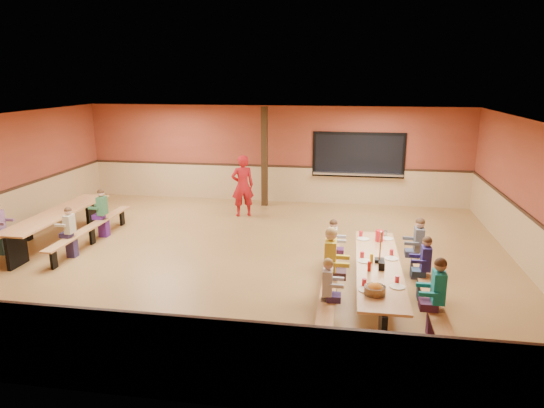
# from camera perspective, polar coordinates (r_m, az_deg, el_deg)

# --- Properties ---
(ground) EXTENTS (12.00, 12.00, 0.00)m
(ground) POSITION_cam_1_polar(r_m,az_deg,el_deg) (10.85, -3.91, -6.08)
(ground) COLOR olive
(ground) RESTS_ON ground
(room_envelope) EXTENTS (12.04, 10.04, 3.02)m
(room_envelope) POSITION_cam_1_polar(r_m,az_deg,el_deg) (10.63, -3.97, -2.60)
(room_envelope) COLOR brown
(room_envelope) RESTS_ON ground
(kitchen_pass_through) EXTENTS (2.78, 0.28, 1.38)m
(kitchen_pass_through) POSITION_cam_1_polar(r_m,az_deg,el_deg) (15.02, 10.12, 5.48)
(kitchen_pass_through) COLOR black
(kitchen_pass_through) RESTS_ON ground
(structural_post) EXTENTS (0.18, 0.18, 3.00)m
(structural_post) POSITION_cam_1_polar(r_m,az_deg,el_deg) (14.68, -0.89, 5.54)
(structural_post) COLOR black
(structural_post) RESTS_ON ground
(cafeteria_table_main) EXTENTS (1.91, 3.70, 0.74)m
(cafeteria_table_main) POSITION_cam_1_polar(r_m,az_deg,el_deg) (8.64, 12.35, -8.27)
(cafeteria_table_main) COLOR #B67D48
(cafeteria_table_main) RESTS_ON ground
(cafeteria_table_second) EXTENTS (1.91, 3.70, 0.74)m
(cafeteria_table_second) POSITION_cam_1_polar(r_m,az_deg,el_deg) (12.60, -23.79, -1.84)
(cafeteria_table_second) COLOR #B67D48
(cafeteria_table_second) RESTS_ON ground
(seated_child_white_left) EXTENTS (0.33, 0.27, 1.13)m
(seated_child_white_left) POSITION_cam_1_polar(r_m,az_deg,el_deg) (7.78, 6.51, -10.39)
(seated_child_white_left) COLOR silver
(seated_child_white_left) RESTS_ON ground
(seated_adult_yellow) EXTENTS (0.43, 0.35, 1.34)m
(seated_adult_yellow) POSITION_cam_1_polar(r_m,az_deg,el_deg) (8.58, 6.85, -7.16)
(seated_adult_yellow) COLOR gold
(seated_adult_yellow) RESTS_ON ground
(seated_child_grey_left) EXTENTS (0.33, 0.27, 1.13)m
(seated_child_grey_left) POSITION_cam_1_polar(r_m,az_deg,el_deg) (9.73, 7.15, -5.12)
(seated_child_grey_left) COLOR #BCBCBC
(seated_child_grey_left) RESTS_ON ground
(seated_child_teal_right) EXTENTS (0.39, 0.32, 1.25)m
(seated_child_teal_right) POSITION_cam_1_polar(r_m,az_deg,el_deg) (7.82, 18.88, -10.48)
(seated_child_teal_right) COLOR #148185
(seated_child_teal_right) RESTS_ON ground
(seated_child_navy_right) EXTENTS (0.35, 0.28, 1.16)m
(seated_child_navy_right) POSITION_cam_1_polar(r_m,az_deg,el_deg) (9.01, 17.55, -7.27)
(seated_child_navy_right) COLOR navy
(seated_child_navy_right) RESTS_ON ground
(seated_child_char_right) EXTENTS (0.37, 0.30, 1.21)m
(seated_child_char_right) POSITION_cam_1_polar(r_m,az_deg,el_deg) (9.89, 16.81, -5.06)
(seated_child_char_right) COLOR #4A4C54
(seated_child_char_right) RESTS_ON ground
(seated_child_green_sec) EXTENTS (0.36, 0.29, 1.19)m
(seated_child_green_sec) POSITION_cam_1_polar(r_m,az_deg,el_deg) (12.63, -19.30, -1.04)
(seated_child_green_sec) COLOR #306941
(seated_child_green_sec) RESTS_ON ground
(seated_child_tan_sec) EXTENTS (0.33, 0.27, 1.12)m
(seated_child_tan_sec) POSITION_cam_1_polar(r_m,az_deg,el_deg) (11.46, -22.63, -3.12)
(seated_child_tan_sec) COLOR #B2AB8D
(seated_child_tan_sec) RESTS_ON ground
(standing_woman) EXTENTS (0.75, 0.64, 1.75)m
(standing_woman) POSITION_cam_1_polar(r_m,az_deg,el_deg) (13.68, -3.47, 2.16)
(standing_woman) COLOR #A61318
(standing_woman) RESTS_ON ground
(punch_pitcher) EXTENTS (0.16, 0.16, 0.22)m
(punch_pitcher) POSITION_cam_1_polar(r_m,az_deg,el_deg) (9.68, 12.51, -3.68)
(punch_pitcher) COLOR red
(punch_pitcher) RESTS_ON cafeteria_table_main
(chip_bowl) EXTENTS (0.32, 0.32, 0.15)m
(chip_bowl) POSITION_cam_1_polar(r_m,az_deg,el_deg) (7.42, 12.01, -9.78)
(chip_bowl) COLOR #FAA027
(chip_bowl) RESTS_ON cafeteria_table_main
(napkin_dispenser) EXTENTS (0.10, 0.14, 0.13)m
(napkin_dispenser) POSITION_cam_1_polar(r_m,az_deg,el_deg) (8.33, 12.76, -7.10)
(napkin_dispenser) COLOR black
(napkin_dispenser) RESTS_ON cafeteria_table_main
(condiment_mustard) EXTENTS (0.06, 0.06, 0.17)m
(condiment_mustard) POSITION_cam_1_polar(r_m,az_deg,el_deg) (8.56, 11.63, -6.29)
(condiment_mustard) COLOR yellow
(condiment_mustard) RESTS_ON cafeteria_table_main
(condiment_ketchup) EXTENTS (0.06, 0.06, 0.17)m
(condiment_ketchup) POSITION_cam_1_polar(r_m,az_deg,el_deg) (8.21, 11.37, -7.19)
(condiment_ketchup) COLOR #B2140F
(condiment_ketchup) RESTS_ON cafeteria_table_main
(table_paddle) EXTENTS (0.16, 0.16, 0.56)m
(table_paddle) POSITION_cam_1_polar(r_m,az_deg,el_deg) (8.62, 12.56, -5.83)
(table_paddle) COLOR black
(table_paddle) RESTS_ON cafeteria_table_main
(place_settings) EXTENTS (0.65, 3.30, 0.11)m
(place_settings) POSITION_cam_1_polar(r_m,az_deg,el_deg) (8.54, 12.45, -6.61)
(place_settings) COLOR beige
(place_settings) RESTS_ON cafeteria_table_main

